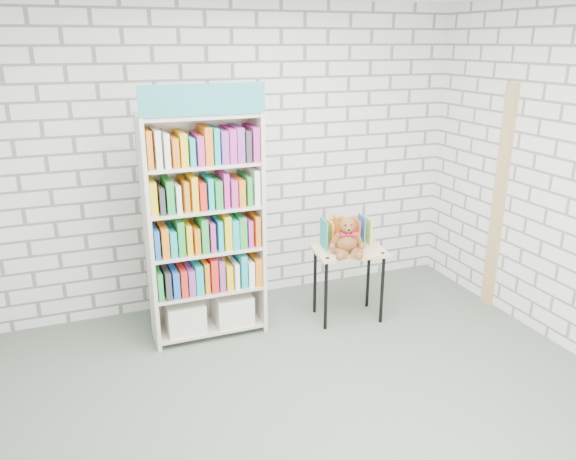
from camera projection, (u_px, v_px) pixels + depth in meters
name	position (u px, v px, depth m)	size (l,w,h in m)	color
ground	(321.00, 409.00, 3.93)	(4.50, 4.50, 0.00)	#505D4F
room_shell	(326.00, 157.00, 3.36)	(4.52, 4.02, 2.81)	silver
bookshelf	(204.00, 227.00, 4.66)	(0.96, 0.37, 2.15)	beige
display_table	(349.00, 259.00, 5.06)	(0.68, 0.51, 0.67)	#D8B082
table_books	(346.00, 232.00, 5.08)	(0.46, 0.25, 0.26)	teal
teddy_bear	(347.00, 239.00, 4.88)	(0.31, 0.31, 0.34)	brown
door_trim	(499.00, 200.00, 5.20)	(0.05, 0.12, 2.10)	tan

